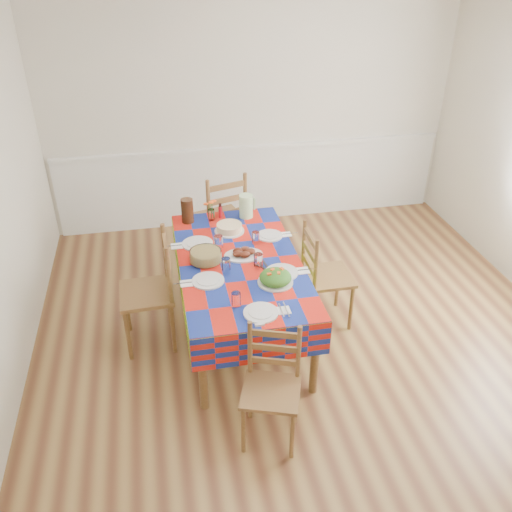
{
  "coord_description": "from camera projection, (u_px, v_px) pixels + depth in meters",
  "views": [
    {
      "loc": [
        -1.1,
        -3.25,
        2.99
      ],
      "look_at": [
        -0.41,
        0.25,
        0.83
      ],
      "focal_mm": 38.0,
      "sensor_mm": 36.0,
      "label": 1
    }
  ],
  "objects": [
    {
      "name": "room",
      "position": [
        320.0,
        205.0,
        3.76
      ],
      "size": [
        4.58,
        5.08,
        2.78
      ],
      "color": "brown",
      "rests_on": "ground"
    },
    {
      "name": "wainscot",
      "position": [
        253.0,
        181.0,
        6.3
      ],
      "size": [
        4.41,
        0.06,
        0.92
      ],
      "color": "white",
      "rests_on": "room"
    },
    {
      "name": "dining_table",
      "position": [
        240.0,
        268.0,
        4.4
      ],
      "size": [
        0.98,
        1.82,
        0.71
      ],
      "color": "brown",
      "rests_on": "room"
    },
    {
      "name": "setting_near_head",
      "position": [
        253.0,
        308.0,
        3.77
      ],
      "size": [
        0.4,
        0.27,
        0.12
      ],
      "color": "silver",
      "rests_on": "dining_table"
    },
    {
      "name": "setting_left_near",
      "position": [
        214.0,
        275.0,
        4.13
      ],
      "size": [
        0.45,
        0.27,
        0.12
      ],
      "rotation": [
        0.0,
        0.0,
        1.57
      ],
      "color": "silver",
      "rests_on": "dining_table"
    },
    {
      "name": "setting_left_far",
      "position": [
        204.0,
        243.0,
        4.54
      ],
      "size": [
        0.48,
        0.29,
        0.13
      ],
      "rotation": [
        0.0,
        0.0,
        1.57
      ],
      "color": "silver",
      "rests_on": "dining_table"
    },
    {
      "name": "setting_right_near",
      "position": [
        274.0,
        268.0,
        4.21
      ],
      "size": [
        0.48,
        0.28,
        0.12
      ],
      "rotation": [
        0.0,
        0.0,
        -1.57
      ],
      "color": "silver",
      "rests_on": "dining_table"
    },
    {
      "name": "setting_right_far",
      "position": [
        265.0,
        236.0,
        4.66
      ],
      "size": [
        0.43,
        0.25,
        0.11
      ],
      "rotation": [
        0.0,
        0.0,
        -1.57
      ],
      "color": "silver",
      "rests_on": "dining_table"
    },
    {
      "name": "meat_platter",
      "position": [
        243.0,
        253.0,
        4.41
      ],
      "size": [
        0.32,
        0.23,
        0.06
      ],
      "color": "silver",
      "rests_on": "dining_table"
    },
    {
      "name": "salad_platter",
      "position": [
        275.0,
        278.0,
        4.06
      ],
      "size": [
        0.27,
        0.27,
        0.11
      ],
      "color": "silver",
      "rests_on": "dining_table"
    },
    {
      "name": "pasta_bowl",
      "position": [
        206.0,
        256.0,
        4.33
      ],
      "size": [
        0.26,
        0.26,
        0.09
      ],
      "color": "white",
      "rests_on": "dining_table"
    },
    {
      "name": "cake",
      "position": [
        229.0,
        228.0,
        4.76
      ],
      "size": [
        0.26,
        0.26,
        0.07
      ],
      "color": "silver",
      "rests_on": "dining_table"
    },
    {
      "name": "serving_utensils",
      "position": [
        263.0,
        265.0,
        4.3
      ],
      "size": [
        0.12,
        0.26,
        0.01
      ],
      "color": "black",
      "rests_on": "dining_table"
    },
    {
      "name": "flower_vase",
      "position": [
        211.0,
        212.0,
        4.93
      ],
      "size": [
        0.12,
        0.1,
        0.2
      ],
      "color": "white",
      "rests_on": "dining_table"
    },
    {
      "name": "hot_sauce",
      "position": [
        220.0,
        211.0,
        4.98
      ],
      "size": [
        0.03,
        0.03,
        0.14
      ],
      "primitive_type": "cylinder",
      "color": "#B10E18",
      "rests_on": "dining_table"
    },
    {
      "name": "green_pitcher",
      "position": [
        246.0,
        206.0,
        4.97
      ],
      "size": [
        0.13,
        0.13,
        0.22
      ],
      "primitive_type": "cylinder",
      "color": "#B2E09E",
      "rests_on": "dining_table"
    },
    {
      "name": "tea_pitcher",
      "position": [
        187.0,
        211.0,
        4.88
      ],
      "size": [
        0.11,
        0.11,
        0.22
      ],
      "primitive_type": "cylinder",
      "color": "#33180B",
      "rests_on": "dining_table"
    },
    {
      "name": "name_card",
      "position": [
        260.0,
        325.0,
        3.64
      ],
      "size": [
        0.07,
        0.02,
        0.01
      ],
      "primitive_type": "cube",
      "color": "silver",
      "rests_on": "dining_table"
    },
    {
      "name": "chair_near",
      "position": [
        272.0,
        387.0,
        3.55
      ],
      "size": [
        0.47,
        0.46,
        0.85
      ],
      "rotation": [
        0.0,
        0.0,
        -0.34
      ],
      "color": "brown",
      "rests_on": "room"
    },
    {
      "name": "chair_far",
      "position": [
        222.0,
        219.0,
        5.43
      ],
      "size": [
        0.55,
        0.53,
        1.02
      ],
      "rotation": [
        0.0,
        0.0,
        3.42
      ],
      "color": "brown",
      "rests_on": "room"
    },
    {
      "name": "chair_left",
      "position": [
        152.0,
        292.0,
        4.36
      ],
      "size": [
        0.43,
        0.45,
        1.0
      ],
      "rotation": [
        0.0,
        0.0,
        -1.54
      ],
      "color": "brown",
      "rests_on": "room"
    },
    {
      "name": "chair_right",
      "position": [
        323.0,
        277.0,
        4.61
      ],
      "size": [
        0.39,
        0.41,
        0.93
      ],
      "rotation": [
        0.0,
        0.0,
        1.58
      ],
      "color": "brown",
      "rests_on": "room"
    }
  ]
}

